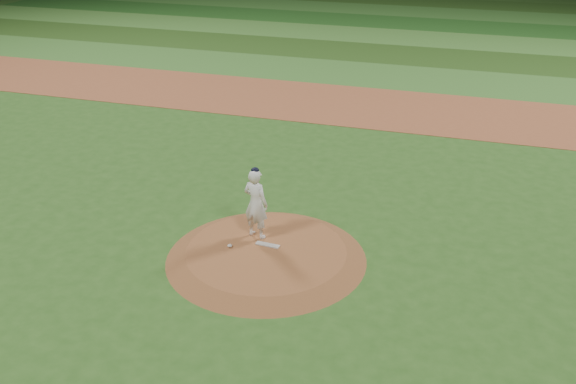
# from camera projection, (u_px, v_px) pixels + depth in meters

# --- Properties ---
(ground) EXTENTS (120.00, 120.00, 0.00)m
(ground) POSITION_uv_depth(u_px,v_px,m) (266.00, 258.00, 17.63)
(ground) COLOR #29541B
(ground) RESTS_ON ground
(infield_dirt_band) EXTENTS (70.00, 6.00, 0.02)m
(infield_dirt_band) POSITION_uv_depth(u_px,v_px,m) (365.00, 106.00, 29.67)
(infield_dirt_band) COLOR brown
(infield_dirt_band) RESTS_ON ground
(outfield_stripe_0) EXTENTS (70.00, 5.00, 0.02)m
(outfield_stripe_0) POSITION_uv_depth(u_px,v_px,m) (385.00, 76.00, 34.41)
(outfield_stripe_0) COLOR #366D27
(outfield_stripe_0) RESTS_ON ground
(outfield_stripe_1) EXTENTS (70.00, 5.00, 0.02)m
(outfield_stripe_1) POSITION_uv_depth(u_px,v_px,m) (399.00, 55.00, 38.71)
(outfield_stripe_1) COLOR #244817
(outfield_stripe_1) RESTS_ON ground
(outfield_stripe_2) EXTENTS (70.00, 5.00, 0.02)m
(outfield_stripe_2) POSITION_uv_depth(u_px,v_px,m) (410.00, 38.00, 43.01)
(outfield_stripe_2) COLOR #3C762B
(outfield_stripe_2) RESTS_ON ground
(outfield_stripe_3) EXTENTS (70.00, 5.00, 0.02)m
(outfield_stripe_3) POSITION_uv_depth(u_px,v_px,m) (419.00, 24.00, 47.31)
(outfield_stripe_3) COLOR #1D4D19
(outfield_stripe_3) RESTS_ON ground
(outfield_stripe_4) EXTENTS (70.00, 5.00, 0.02)m
(outfield_stripe_4) POSITION_uv_depth(u_px,v_px,m) (427.00, 12.00, 51.62)
(outfield_stripe_4) COLOR #306725
(outfield_stripe_4) RESTS_ON ground
(outfield_stripe_5) EXTENTS (70.00, 5.00, 0.02)m
(outfield_stripe_5) POSITION_uv_depth(u_px,v_px,m) (433.00, 2.00, 55.92)
(outfield_stripe_5) COLOR #244A17
(outfield_stripe_5) RESTS_ON ground
(pitchers_mound) EXTENTS (5.50, 5.50, 0.25)m
(pitchers_mound) POSITION_uv_depth(u_px,v_px,m) (266.00, 254.00, 17.58)
(pitchers_mound) COLOR brown
(pitchers_mound) RESTS_ON ground
(pitching_rubber) EXTENTS (0.69, 0.22, 0.03)m
(pitching_rubber) POSITION_uv_depth(u_px,v_px,m) (268.00, 245.00, 17.75)
(pitching_rubber) COLOR silver
(pitching_rubber) RESTS_ON pitchers_mound
(rosin_bag) EXTENTS (0.14, 0.14, 0.07)m
(rosin_bag) POSITION_uv_depth(u_px,v_px,m) (230.00, 246.00, 17.67)
(rosin_bag) COLOR silver
(rosin_bag) RESTS_ON pitchers_mound
(pitcher_on_mound) EXTENTS (0.86, 0.67, 2.12)m
(pitcher_on_mound) POSITION_uv_depth(u_px,v_px,m) (256.00, 203.00, 17.77)
(pitcher_on_mound) COLOR white
(pitcher_on_mound) RESTS_ON pitchers_mound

